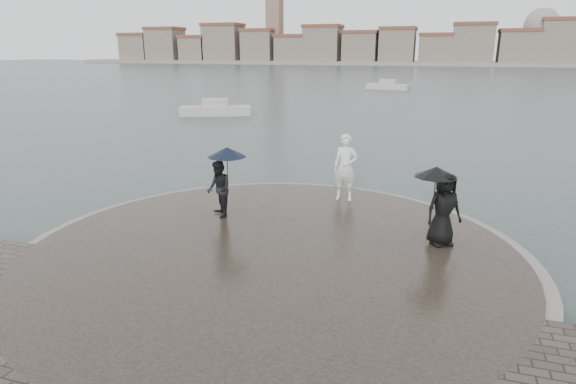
% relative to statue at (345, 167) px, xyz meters
% --- Properties ---
extents(ground, '(400.00, 400.00, 0.00)m').
position_rel_statue_xyz_m(ground, '(-0.88, -8.05, -1.43)').
color(ground, '#2B3835').
rests_on(ground, ground).
extents(kerb_ring, '(12.50, 12.50, 0.32)m').
position_rel_statue_xyz_m(kerb_ring, '(-0.88, -4.55, -1.27)').
color(kerb_ring, gray).
rests_on(kerb_ring, ground).
extents(quay_tip, '(11.90, 11.90, 0.36)m').
position_rel_statue_xyz_m(quay_tip, '(-0.88, -4.55, -1.25)').
color(quay_tip, '#2D261E').
rests_on(quay_tip, ground).
extents(statue, '(0.79, 0.52, 2.13)m').
position_rel_statue_xyz_m(statue, '(0.00, 0.00, 0.00)').
color(statue, white).
rests_on(statue, quay_tip).
extents(visitor_left, '(1.30, 1.16, 2.04)m').
position_rel_statue_xyz_m(visitor_left, '(-3.07, -2.68, 0.07)').
color(visitor_left, black).
rests_on(visitor_left, quay_tip).
extents(visitor_right, '(1.32, 1.11, 1.95)m').
position_rel_statue_xyz_m(visitor_right, '(2.97, -2.93, 0.06)').
color(visitor_right, black).
rests_on(visitor_right, quay_tip).
extents(far_skyline, '(260.00, 20.00, 37.00)m').
position_rel_statue_xyz_m(far_skyline, '(-7.18, 152.66, 4.18)').
color(far_skyline, gray).
rests_on(far_skyline, ground).
extents(boats, '(15.82, 33.24, 1.50)m').
position_rel_statue_xyz_m(boats, '(-9.30, 35.10, -1.05)').
color(boats, '#BDB7AA').
rests_on(boats, ground).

